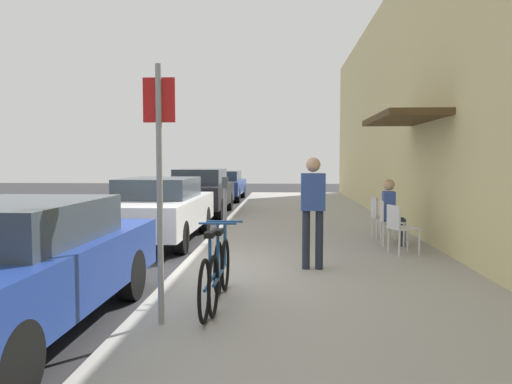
{
  "coord_description": "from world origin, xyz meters",
  "views": [
    {
      "loc": [
        1.63,
        -7.09,
        1.77
      ],
      "look_at": [
        0.79,
        7.62,
        0.81
      ],
      "focal_mm": 34.01,
      "sensor_mm": 36.0,
      "label": 1
    }
  ],
  "objects_px": {
    "parking_meter": "(225,204)",
    "seated_patron_1": "(392,210)",
    "parked_car_1": "(158,208)",
    "cafe_chair_1": "(388,220)",
    "bicycle_1": "(220,272)",
    "parked_car_2": "(200,191)",
    "parked_car_3": "(223,185)",
    "pedestrian_standing": "(313,204)",
    "street_sign": "(160,174)",
    "cafe_chair_2": "(380,215)",
    "parked_car_0": "(10,266)",
    "bicycle_0": "(212,276)",
    "cafe_chair_0": "(400,226)"
  },
  "relations": [
    {
      "from": "parking_meter",
      "to": "seated_patron_1",
      "type": "height_order",
      "value": "parking_meter"
    },
    {
      "from": "parked_car_1",
      "to": "cafe_chair_1",
      "type": "xyz_separation_m",
      "value": [
        4.77,
        -0.88,
        -0.1
      ]
    },
    {
      "from": "bicycle_1",
      "to": "cafe_chair_1",
      "type": "height_order",
      "value": "bicycle_1"
    },
    {
      "from": "parked_car_2",
      "to": "parked_car_3",
      "type": "xyz_separation_m",
      "value": [
        0.0,
        5.84,
        -0.07
      ]
    },
    {
      "from": "pedestrian_standing",
      "to": "parked_car_2",
      "type": "bearing_deg",
      "value": 110.77
    },
    {
      "from": "street_sign",
      "to": "cafe_chair_1",
      "type": "distance_m",
      "value": 5.85
    },
    {
      "from": "cafe_chair_1",
      "to": "cafe_chair_2",
      "type": "relative_size",
      "value": 1.0
    },
    {
      "from": "parked_car_3",
      "to": "seated_patron_1",
      "type": "xyz_separation_m",
      "value": [
        4.83,
        -12.06,
        0.13
      ]
    },
    {
      "from": "parked_car_0",
      "to": "cafe_chair_1",
      "type": "relative_size",
      "value": 5.06
    },
    {
      "from": "parked_car_0",
      "to": "bicycle_0",
      "type": "relative_size",
      "value": 2.57
    },
    {
      "from": "bicycle_1",
      "to": "pedestrian_standing",
      "type": "xyz_separation_m",
      "value": [
        1.18,
        1.81,
        0.64
      ]
    },
    {
      "from": "parked_car_2",
      "to": "parking_meter",
      "type": "xyz_separation_m",
      "value": [
        1.55,
        -5.99,
        0.12
      ]
    },
    {
      "from": "parked_car_2",
      "to": "bicycle_1",
      "type": "relative_size",
      "value": 2.57
    },
    {
      "from": "parked_car_3",
      "to": "pedestrian_standing",
      "type": "height_order",
      "value": "pedestrian_standing"
    },
    {
      "from": "parked_car_3",
      "to": "cafe_chair_2",
      "type": "relative_size",
      "value": 5.06
    },
    {
      "from": "cafe_chair_0",
      "to": "cafe_chair_1",
      "type": "relative_size",
      "value": 1.0
    },
    {
      "from": "parked_car_1",
      "to": "pedestrian_standing",
      "type": "relative_size",
      "value": 2.59
    },
    {
      "from": "parked_car_1",
      "to": "street_sign",
      "type": "bearing_deg",
      "value": -75.06
    },
    {
      "from": "parked_car_0",
      "to": "parking_meter",
      "type": "relative_size",
      "value": 3.33
    },
    {
      "from": "bicycle_0",
      "to": "cafe_chair_0",
      "type": "xyz_separation_m",
      "value": [
        2.84,
        3.25,
        0.14
      ]
    },
    {
      "from": "cafe_chair_0",
      "to": "cafe_chair_1",
      "type": "bearing_deg",
      "value": 90.17
    },
    {
      "from": "parked_car_1",
      "to": "seated_patron_1",
      "type": "relative_size",
      "value": 3.41
    },
    {
      "from": "parked_car_1",
      "to": "cafe_chair_2",
      "type": "height_order",
      "value": "parked_car_1"
    },
    {
      "from": "bicycle_1",
      "to": "pedestrian_standing",
      "type": "height_order",
      "value": "pedestrian_standing"
    },
    {
      "from": "bicycle_0",
      "to": "seated_patron_1",
      "type": "relative_size",
      "value": 1.33
    },
    {
      "from": "bicycle_0",
      "to": "parked_car_0",
      "type": "bearing_deg",
      "value": -160.5
    },
    {
      "from": "parking_meter",
      "to": "parked_car_3",
      "type": "bearing_deg",
      "value": 97.46
    },
    {
      "from": "parked_car_3",
      "to": "pedestrian_standing",
      "type": "bearing_deg",
      "value": -77.4
    },
    {
      "from": "cafe_chair_1",
      "to": "seated_patron_1",
      "type": "xyz_separation_m",
      "value": [
        0.06,
        -0.01,
        0.19
      ]
    },
    {
      "from": "parking_meter",
      "to": "cafe_chair_1",
      "type": "bearing_deg",
      "value": -3.96
    },
    {
      "from": "parked_car_2",
      "to": "seated_patron_1",
      "type": "xyz_separation_m",
      "value": [
        4.83,
        -6.22,
        0.05
      ]
    },
    {
      "from": "parked_car_1",
      "to": "cafe_chair_0",
      "type": "bearing_deg",
      "value": -20.65
    },
    {
      "from": "street_sign",
      "to": "cafe_chair_0",
      "type": "bearing_deg",
      "value": 49.38
    },
    {
      "from": "parked_car_3",
      "to": "seated_patron_1",
      "type": "relative_size",
      "value": 3.41
    },
    {
      "from": "cafe_chair_1",
      "to": "cafe_chair_2",
      "type": "height_order",
      "value": "same"
    },
    {
      "from": "bicycle_0",
      "to": "pedestrian_standing",
      "type": "distance_m",
      "value": 2.45
    },
    {
      "from": "parked_car_1",
      "to": "bicycle_0",
      "type": "distance_m",
      "value": 5.42
    },
    {
      "from": "parking_meter",
      "to": "seated_patron_1",
      "type": "relative_size",
      "value": 1.02
    },
    {
      "from": "parked_car_0",
      "to": "cafe_chair_1",
      "type": "distance_m",
      "value": 6.82
    },
    {
      "from": "parked_car_3",
      "to": "cafe_chair_0",
      "type": "relative_size",
      "value": 5.06
    },
    {
      "from": "parked_car_0",
      "to": "parked_car_3",
      "type": "distance_m",
      "value": 16.92
    },
    {
      "from": "parked_car_3",
      "to": "bicycle_1",
      "type": "xyz_separation_m",
      "value": [
        2.0,
        -16.03,
        -0.21
      ]
    },
    {
      "from": "parking_meter",
      "to": "cafe_chair_1",
      "type": "relative_size",
      "value": 1.52
    },
    {
      "from": "bicycle_0",
      "to": "bicycle_1",
      "type": "relative_size",
      "value": 1.0
    },
    {
      "from": "pedestrian_standing",
      "to": "parking_meter",
      "type": "bearing_deg",
      "value": 124.24
    },
    {
      "from": "parked_car_2",
      "to": "cafe_chair_2",
      "type": "relative_size",
      "value": 5.06
    },
    {
      "from": "parking_meter",
      "to": "bicycle_0",
      "type": "bearing_deg",
      "value": -84.99
    },
    {
      "from": "bicycle_0",
      "to": "cafe_chair_1",
      "type": "xyz_separation_m",
      "value": [
        2.84,
        4.18,
        0.14
      ]
    },
    {
      "from": "bicycle_0",
      "to": "cafe_chair_1",
      "type": "distance_m",
      "value": 5.05
    },
    {
      "from": "parking_meter",
      "to": "cafe_chair_0",
      "type": "xyz_separation_m",
      "value": [
        3.23,
        -1.15,
        -0.26
      ]
    }
  ]
}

